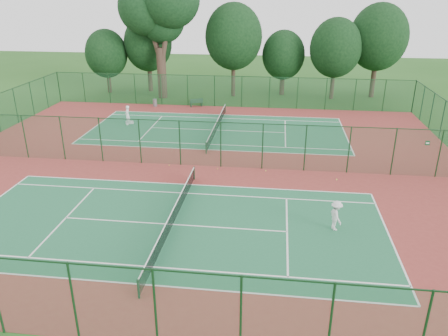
{
  "coord_description": "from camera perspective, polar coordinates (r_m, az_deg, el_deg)",
  "views": [
    {
      "loc": [
        5.53,
        -30.12,
        12.38
      ],
      "look_at": [
        2.29,
        -4.09,
        1.6
      ],
      "focal_mm": 35.0,
      "sensor_mm": 36.0,
      "label": 1
    }
  ],
  "objects": [
    {
      "name": "ground",
      "position": [
        33.03,
        -3.06,
        0.3
      ],
      "size": [
        120.0,
        120.0,
        0.0
      ],
      "primitive_type": "plane",
      "color": "#22531A",
      "rests_on": "ground"
    },
    {
      "name": "red_pad",
      "position": [
        33.03,
        -3.06,
        0.31
      ],
      "size": [
        40.0,
        36.0,
        0.01
      ],
      "primitive_type": "cube",
      "color": "maroon",
      "rests_on": "ground"
    },
    {
      "name": "court_near",
      "position": [
        25.09,
        -6.64,
        -7.35
      ],
      "size": [
        23.77,
        10.97,
        0.01
      ],
      "primitive_type": "cube",
      "color": "#206640",
      "rests_on": "red_pad"
    },
    {
      "name": "court_far",
      "position": [
        41.4,
        -0.9,
        4.97
      ],
      "size": [
        23.77,
        10.97,
        0.01
      ],
      "primitive_type": "cube",
      "color": "#206841",
      "rests_on": "red_pad"
    },
    {
      "name": "fence_north",
      "position": [
        49.59,
        0.54,
        9.98
      ],
      "size": [
        40.0,
        0.09,
        3.5
      ],
      "color": "#18492B",
      "rests_on": "ground"
    },
    {
      "name": "fence_south",
      "position": [
        17.04,
        -14.18,
        -17.04
      ],
      "size": [
        40.0,
        0.09,
        3.5
      ],
      "color": "#1A4F2D",
      "rests_on": "ground"
    },
    {
      "name": "fence_divider",
      "position": [
        32.41,
        -3.13,
        3.19
      ],
      "size": [
        40.0,
        0.09,
        3.5
      ],
      "color": "#194B28",
      "rests_on": "ground"
    },
    {
      "name": "tennis_net_near",
      "position": [
        24.83,
        -6.69,
        -6.29
      ],
      "size": [
        0.1,
        12.9,
        0.97
      ],
      "color": "#143822",
      "rests_on": "ground"
    },
    {
      "name": "tennis_net_far",
      "position": [
        41.24,
        -0.91,
        5.67
      ],
      "size": [
        0.1,
        12.9,
        0.97
      ],
      "color": "#163D26",
      "rests_on": "ground"
    },
    {
      "name": "player_near",
      "position": [
        24.82,
        14.42,
        -6.03
      ],
      "size": [
        0.95,
        1.26,
        1.72
      ],
      "primitive_type": "imported",
      "rotation": [
        0.0,
        0.0,
        1.89
      ],
      "color": "silver",
      "rests_on": "court_near"
    },
    {
      "name": "player_far",
      "position": [
        43.9,
        -12.49,
        6.75
      ],
      "size": [
        0.48,
        0.71,
        1.91
      ],
      "primitive_type": "imported",
      "rotation": [
        0.0,
        0.0,
        -1.61
      ],
      "color": "silver",
      "rests_on": "court_far"
    },
    {
      "name": "trash_bin",
      "position": [
        50.65,
        -9.01,
        8.43
      ],
      "size": [
        0.47,
        0.47,
        0.84
      ],
      "primitive_type": "cylinder",
      "rotation": [
        0.0,
        0.0,
        0.0
      ],
      "color": "slate",
      "rests_on": "red_pad"
    },
    {
      "name": "bench",
      "position": [
        49.95,
        -3.64,
        8.54
      ],
      "size": [
        1.56,
        1.04,
        0.94
      ],
      "rotation": [
        0.0,
        0.0,
        0.44
      ],
      "color": "#13371E",
      "rests_on": "red_pad"
    },
    {
      "name": "kit_bag",
      "position": [
        44.37,
        -12.23,
        5.84
      ],
      "size": [
        0.8,
        0.49,
        0.28
      ],
      "primitive_type": "cube",
      "rotation": [
        0.0,
        0.0,
        0.3
      ],
      "color": "silver",
      "rests_on": "red_pad"
    },
    {
      "name": "stray_ball_a",
      "position": [
        32.32,
        -0.85,
        -0.1
      ],
      "size": [
        0.07,
        0.07,
        0.07
      ],
      "primitive_type": "sphere",
      "color": "gold",
      "rests_on": "red_pad"
    },
    {
      "name": "stray_ball_b",
      "position": [
        32.11,
        5.48,
        -0.35
      ],
      "size": [
        0.08,
        0.08,
        0.08
      ],
      "primitive_type": "sphere",
      "color": "#E5F037",
      "rests_on": "red_pad"
    },
    {
      "name": "stray_ball_c",
      "position": [
        33.22,
        -7.19,
        0.37
      ],
      "size": [
        0.07,
        0.07,
        0.07
      ],
      "primitive_type": "sphere",
      "color": "yellow",
      "rests_on": "red_pad"
    },
    {
      "name": "big_tree",
      "position": [
        53.72,
        -8.41,
        20.1
      ],
      "size": [
        9.63,
        7.05,
        14.8
      ],
      "color": "#3A281F",
      "rests_on": "ground"
    },
    {
      "name": "evergreen_row",
      "position": [
        55.99,
        1.8,
        9.56
      ],
      "size": [
        39.0,
        5.0,
        12.0
      ],
      "primitive_type": null,
      "color": "black",
      "rests_on": "ground"
    }
  ]
}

